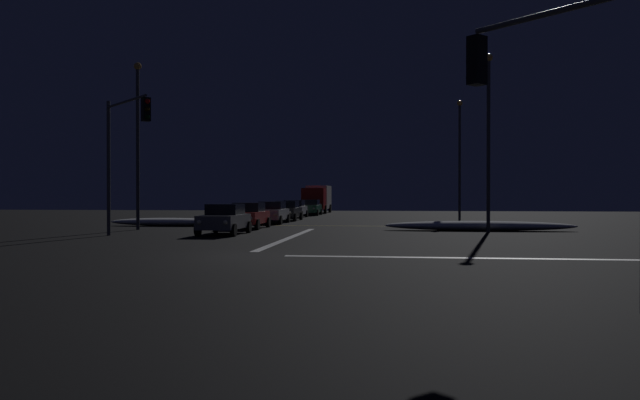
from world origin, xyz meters
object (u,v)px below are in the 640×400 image
(sedan_gray, at_px, (224,219))
(traffic_signal_se, at_px, (562,91))
(sedan_white, at_px, (294,209))
(streetlamp_right_near, at_px, (488,130))
(sedan_silver, at_px, (272,212))
(streetlamp_left_near, at_px, (138,134))
(sedan_black, at_px, (287,210))
(sedan_green, at_px, (310,207))
(sedan_red, at_px, (248,215))
(box_truck, at_px, (317,198))
(traffic_signal_nw, at_px, (123,140))
(streetlamp_right_far, at_px, (460,152))

(sedan_gray, height_order, traffic_signal_se, traffic_signal_se)
(sedan_white, distance_m, streetlamp_right_near, 25.40)
(sedan_gray, height_order, sedan_silver, same)
(sedan_gray, height_order, streetlamp_left_near, streetlamp_left_near)
(sedan_silver, distance_m, sedan_black, 5.29)
(sedan_gray, xyz_separation_m, sedan_silver, (-0.04, 12.48, 0.00))
(sedan_green, distance_m, streetlamp_left_near, 28.30)
(sedan_silver, xyz_separation_m, streetlamp_right_near, (13.80, -8.80, 4.77))
(sedan_gray, bearing_deg, sedan_red, 91.39)
(box_truck, distance_m, streetlamp_left_near, 35.81)
(sedan_black, bearing_deg, traffic_signal_nw, -101.65)
(sedan_red, relative_size, streetlamp_right_near, 0.44)
(sedan_silver, bearing_deg, streetlamp_left_near, -125.17)
(sedan_gray, distance_m, traffic_signal_se, 22.67)
(streetlamp_left_near, bearing_deg, traffic_signal_se, -51.28)
(streetlamp_right_far, bearing_deg, sedan_red, -135.06)
(sedan_silver, height_order, traffic_signal_nw, traffic_signal_nw)
(sedan_green, xyz_separation_m, box_truck, (-0.30, 7.93, 0.91))
(sedan_gray, height_order, sedan_black, same)
(streetlamp_right_near, bearing_deg, sedan_white, 124.50)
(sedan_white, xyz_separation_m, traffic_signal_se, (12.31, -43.24, 3.22))
(sedan_red, bearing_deg, sedan_green, 89.28)
(sedan_red, distance_m, streetlamp_right_far, 20.19)
(sedan_black, height_order, sedan_white, same)
(sedan_red, distance_m, traffic_signal_nw, 10.34)
(sedan_green, relative_size, streetlamp_left_near, 0.44)
(sedan_silver, distance_m, sedan_white, 11.77)
(streetlamp_right_far, bearing_deg, streetlamp_left_near, -141.34)
(sedan_gray, xyz_separation_m, traffic_signal_nw, (-4.15, -2.90, 3.87))
(sedan_gray, height_order, streetlamp_right_near, streetlamp_right_near)
(box_truck, bearing_deg, sedan_black, -89.35)
(sedan_white, bearing_deg, traffic_signal_nw, -97.94)
(sedan_silver, distance_m, streetlamp_right_far, 16.25)
(sedan_black, height_order, box_truck, box_truck)
(box_truck, bearing_deg, traffic_signal_se, -78.19)
(sedan_white, bearing_deg, sedan_silver, -88.40)
(sedan_gray, distance_m, sedan_green, 30.83)
(sedan_red, distance_m, sedan_silver, 6.67)
(sedan_red, xyz_separation_m, streetlamp_right_near, (13.90, -2.13, 4.77))
(traffic_signal_se, distance_m, streetlamp_right_near, 22.81)
(sedan_white, xyz_separation_m, box_truck, (0.24, 14.51, 0.91))
(traffic_signal_se, bearing_deg, sedan_red, 115.97)
(sedan_white, distance_m, streetlamp_right_far, 15.57)
(sedan_gray, bearing_deg, streetlamp_right_far, 55.04)
(sedan_green, relative_size, traffic_signal_nw, 0.64)
(sedan_silver, relative_size, sedan_green, 1.00)
(sedan_black, relative_size, sedan_green, 1.00)
(sedan_green, bearing_deg, sedan_black, -90.27)
(sedan_green, relative_size, streetlamp_right_far, 0.45)
(sedan_green, height_order, streetlamp_left_near, streetlamp_left_near)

